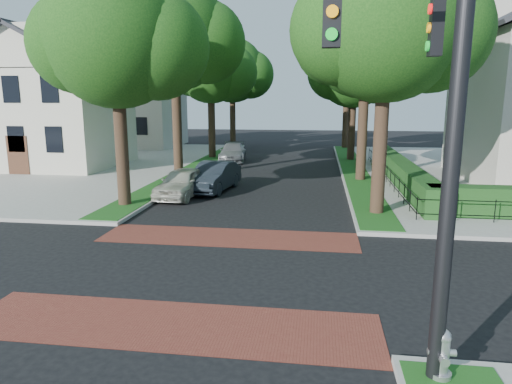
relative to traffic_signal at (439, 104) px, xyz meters
The scene contains 23 objects.
ground 8.09m from the traffic_signal, 137.91° to the left, with size 120.00×120.00×0.00m, color black.
sidewalk_nw 34.12m from the traffic_signal, 136.17° to the left, with size 30.00×30.00×0.15m, color gray.
crosswalk_far 10.20m from the traffic_signal, 122.69° to the left, with size 9.00×2.20×0.01m, color maroon.
crosswalk_near 6.89m from the traffic_signal, 166.05° to the left, with size 9.00×2.20×0.01m, color maroon.
grass_strip_ne 23.95m from the traffic_signal, 88.75° to the left, with size 1.60×29.80×0.02m, color #174313.
grass_strip_nw 26.06m from the traffic_signal, 113.63° to the left, with size 1.60×29.80×0.02m, color #174313.
tree_right_near 12.03m from the traffic_signal, 86.47° to the left, with size 7.75×6.67×10.66m.
tree_right_mid 19.95m from the traffic_signal, 87.89° to the left, with size 8.25×7.09×11.22m.
tree_right_far 28.73m from the traffic_signal, 88.57° to the left, with size 7.25×6.23×9.74m.
tree_right_back 37.74m from the traffic_signal, 88.91° to the left, with size 7.50×6.45×10.20m.
tree_left_near 15.74m from the traffic_signal, 131.45° to the left, with size 7.50×6.45×10.20m.
tree_left_mid 22.48m from the traffic_signal, 117.60° to the left, with size 8.00×6.88×11.48m.
tree_left_far 30.52m from the traffic_signal, 109.77° to the left, with size 7.00×6.02×9.86m.
tree_left_back 39.12m from the traffic_signal, 105.27° to the left, with size 7.75×6.66×10.44m.
hedge_main_road 20.01m from the traffic_signal, 81.75° to the left, with size 1.00×18.00×1.20m, color #1D4116.
fence_main_road 19.95m from the traffic_signal, 84.08° to the left, with size 0.06×18.00×0.90m, color black, non-canonical shape.
house_left_near 30.29m from the traffic_signal, 132.28° to the left, with size 10.00×9.00×10.14m.
house_left_far 41.72m from the traffic_signal, 119.24° to the left, with size 10.00×9.00×10.14m.
traffic_signal is the anchor object (origin of this frame).
parked_car_front 16.79m from the traffic_signal, 121.36° to the left, with size 1.71×4.24×1.45m, color beige.
parked_car_middle 17.72m from the traffic_signal, 114.94° to the left, with size 1.61×4.62×1.52m, color #1C232A.
parked_car_rear 28.89m from the traffic_signal, 107.26° to the left, with size 1.93×4.75×1.38m, color gray.
fire_hydrant 4.14m from the traffic_signal, 31.74° to the right, with size 0.49×0.52×0.92m.
Camera 1 is at (3.06, -11.92, 4.79)m, focal length 32.00 mm.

